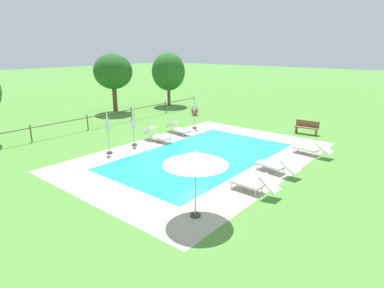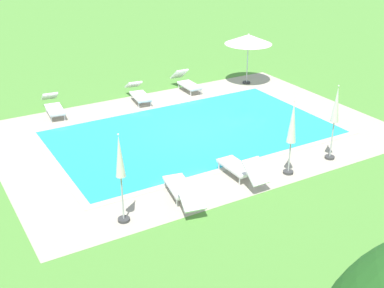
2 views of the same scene
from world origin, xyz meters
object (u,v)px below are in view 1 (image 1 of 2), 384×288
at_px(sun_lounger_north_near_steps, 178,128).
at_px(patio_umbrella_open_foreground, 195,158).
at_px(terracotta_urn_near_fence, 195,111).
at_px(patio_umbrella_closed_row_mid_west, 107,123).
at_px(sun_lounger_south_near_corner, 311,148).
at_px(sun_lounger_north_end, 253,183).
at_px(tree_far_west, 113,72).
at_px(sun_lounger_north_mid, 276,165).
at_px(patio_umbrella_closed_row_centre, 195,105).
at_px(tree_centre, 168,72).
at_px(patio_umbrella_closed_row_west, 133,119).
at_px(sun_lounger_north_far, 157,135).
at_px(wooden_bench_lawn_side, 307,127).

height_order(sun_lounger_north_near_steps, patio_umbrella_open_foreground, patio_umbrella_open_foreground).
relative_size(sun_lounger_north_near_steps, terracotta_urn_near_fence, 3.04).
bearing_deg(patio_umbrella_closed_row_mid_west, sun_lounger_south_near_corner, -51.85).
height_order(sun_lounger_north_end, patio_umbrella_open_foreground, patio_umbrella_open_foreground).
distance_m(sun_lounger_north_near_steps, patio_umbrella_closed_row_mid_west, 5.61).
xyz_separation_m(sun_lounger_south_near_corner, tree_far_west, (0.91, 17.67, 3.12)).
relative_size(sun_lounger_south_near_corner, patio_umbrella_open_foreground, 0.89).
bearing_deg(patio_umbrella_closed_row_mid_west, sun_lounger_north_end, -85.90).
bearing_deg(sun_lounger_north_mid, terracotta_urn_near_fence, 54.87).
bearing_deg(sun_lounger_north_near_steps, patio_umbrella_closed_row_mid_west, 178.83).
height_order(sun_lounger_north_near_steps, patio_umbrella_closed_row_centre, patio_umbrella_closed_row_centre).
bearing_deg(sun_lounger_north_mid, tree_far_west, 75.57).
relative_size(sun_lounger_south_near_corner, terracotta_urn_near_fence, 2.99).
bearing_deg(terracotta_urn_near_fence, patio_umbrella_open_foreground, -140.89).
height_order(sun_lounger_north_mid, sun_lounger_north_end, sun_lounger_north_end).
xyz_separation_m(terracotta_urn_near_fence, tree_centre, (2.22, 5.06, 2.87)).
bearing_deg(sun_lounger_south_near_corner, sun_lounger_north_mid, 175.32).
distance_m(sun_lounger_north_mid, tree_far_west, 18.21).
bearing_deg(patio_umbrella_closed_row_west, patio_umbrella_closed_row_centre, -1.26).
bearing_deg(patio_umbrella_closed_row_west, sun_lounger_north_end, -98.34).
bearing_deg(sun_lounger_south_near_corner, patio_umbrella_closed_row_mid_west, 128.15).
bearing_deg(terracotta_urn_near_fence, patio_umbrella_closed_row_west, -162.98).
distance_m(sun_lounger_north_near_steps, patio_umbrella_closed_row_west, 3.81).
distance_m(sun_lounger_north_mid, terracotta_urn_near_fence, 13.47).
distance_m(sun_lounger_north_near_steps, sun_lounger_north_far, 2.14).
bearing_deg(patio_umbrella_closed_row_centre, tree_far_west, 88.30).
bearing_deg(patio_umbrella_closed_row_west, patio_umbrella_closed_row_mid_west, -176.37).
bearing_deg(terracotta_urn_near_fence, sun_lounger_north_far, -157.10).
height_order(sun_lounger_north_far, terracotta_urn_near_fence, sun_lounger_north_far).
bearing_deg(patio_umbrella_closed_row_centre, patio_umbrella_closed_row_west, 178.74).
bearing_deg(patio_umbrella_open_foreground, patio_umbrella_closed_row_centre, 39.18).
xyz_separation_m(sun_lounger_north_near_steps, tree_centre, (7.60, 8.04, 2.88)).
distance_m(sun_lounger_north_near_steps, tree_far_west, 10.06).
distance_m(patio_umbrella_closed_row_mid_west, tree_centre, 15.34).
xyz_separation_m(patio_umbrella_closed_row_mid_west, terracotta_urn_near_fence, (10.82, 2.87, -1.29)).
distance_m(wooden_bench_lawn_side, tree_centre, 15.01).
bearing_deg(sun_lounger_north_mid, patio_umbrella_open_foreground, 176.35).
bearing_deg(patio_umbrella_open_foreground, patio_umbrella_closed_row_west, 62.34).
bearing_deg(patio_umbrella_closed_row_mid_west, tree_centre, 31.27).
height_order(patio_umbrella_closed_row_centre, tree_centre, tree_centre).
xyz_separation_m(sun_lounger_north_end, tree_centre, (12.45, 16.30, 2.87)).
xyz_separation_m(wooden_bench_lawn_side, tree_far_west, (-3.24, 15.88, 3.01)).
height_order(sun_lounger_north_near_steps, sun_lounger_south_near_corner, sun_lounger_south_near_corner).
bearing_deg(sun_lounger_north_far, patio_umbrella_closed_row_west, 163.92).
relative_size(patio_umbrella_closed_row_centre, tree_centre, 0.49).
height_order(sun_lounger_north_near_steps, tree_centre, tree_centre).
relative_size(sun_lounger_north_end, patio_umbrella_open_foreground, 0.85).
height_order(patio_umbrella_open_foreground, tree_far_west, tree_far_west).
distance_m(patio_umbrella_closed_row_mid_west, patio_umbrella_closed_row_centre, 7.27).
height_order(sun_lounger_north_near_steps, wooden_bench_lawn_side, wooden_bench_lawn_side).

